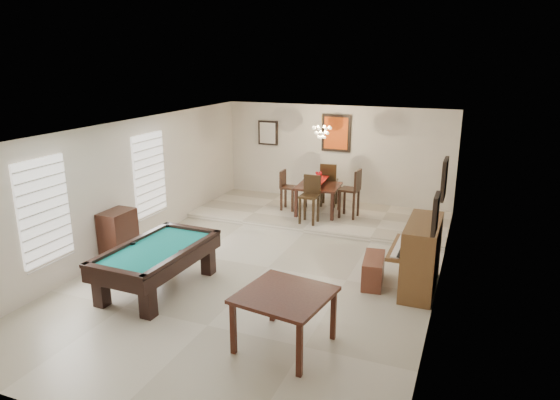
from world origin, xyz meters
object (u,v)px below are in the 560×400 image
Objects in this scene: flower_vase at (319,176)px; dining_chair_south at (309,200)px; piano_bench at (373,270)px; dining_chair_north at (329,184)px; dining_chair_east at (349,193)px; chandelier at (322,128)px; apothecary_chest at (119,236)px; square_table at (285,320)px; upright_piano at (413,255)px; dining_chair_west at (289,190)px; pool_table at (158,269)px; dining_table at (318,197)px.

dining_chair_south reaches higher than flower_vase.
dining_chair_north reaches higher than piano_bench.
dining_chair_south is at bearing -39.63° from dining_chair_east.
flower_vase is 0.37× the size of chandelier.
flower_vase is at bearing -152.91° from chandelier.
flower_vase reaches higher than apothecary_chest.
piano_bench is (0.71, 2.38, -0.15)m from square_table.
dining_chair_east is at bearing 121.53° from upright_piano.
chandelier is (0.81, -0.01, 1.59)m from dining_chair_west.
dining_chair_south is at bearing -91.27° from chandelier.
dining_chair_north is (2.76, 4.69, 0.17)m from apothecary_chest.
dining_chair_west is (-3.39, 3.07, 0.02)m from upright_piano.
chandelier is at bearing 102.65° from square_table.
apothecary_chest is 4.20m from dining_chair_south.
piano_bench is at bearing 26.82° from pool_table.
upright_piano is 1.66× the size of piano_bench.
pool_table is 5.12m from dining_chair_east.
dining_table is 0.77m from dining_chair_west.
chandelier reaches higher than piano_bench.
piano_bench is 0.74× the size of dining_chair_east.
flower_vase is (2.71, 3.94, 0.55)m from apothecary_chest.
chandelier reaches higher than dining_chair_west.
dining_chair_south is (1.36, 3.90, 0.30)m from pool_table.
flower_vase reaches higher than dining_chair_west.
dining_chair_west is at bearing 63.93° from apothecary_chest.
apothecary_chest is 1.67× the size of chandelier.
dining_table is 4.52× the size of flower_vase.
dining_chair_north reaches higher than dining_chair_west.
dining_chair_west is at bearing 131.28° from piano_bench.
piano_bench is 3.92× the size of flower_vase.
apothecary_chest is 0.87× the size of dining_chair_east.
square_table is 5.53m from dining_chair_east.
upright_piano is at bearing 117.72° from dining_chair_north.
pool_table is at bearing 69.19° from dining_chair_north.
dining_table is at bearing 75.78° from pool_table.
flower_vase is at bearing 122.65° from piano_bench.
upright_piano reaches higher than dining_table.
dining_chair_east reaches higher than piano_bench.
square_table is 1.31× the size of piano_bench.
dining_chair_west is (1.95, 3.98, 0.11)m from apothecary_chest.
square_table is at bearing -21.18° from apothecary_chest.
dining_table is at bearing -152.91° from chandelier.
dining_chair_west is (-2.05, 5.53, 0.22)m from square_table.
square_table is 1.04× the size of dining_chair_south.
square_table reaches higher than pool_table.
upright_piano is 6.49× the size of flower_vase.
dining_chair_east is (2.09, 4.67, 0.34)m from pool_table.
dining_chair_north is at bearing 86.37° from dining_table.
dining_chair_west is at bearing 136.50° from dining_chair_south.
pool_table is at bearing -19.72° from dining_chair_east.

